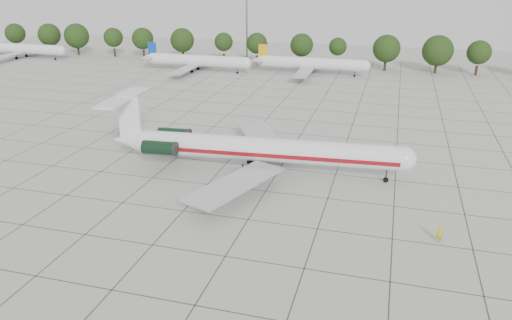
# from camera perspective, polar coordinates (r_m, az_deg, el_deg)

# --- Properties ---
(ground) EXTENTS (260.00, 260.00, 0.00)m
(ground) POSITION_cam_1_polar(r_m,az_deg,el_deg) (64.26, 1.11, -3.59)
(ground) COLOR #AFAFA8
(ground) RESTS_ON ground
(apron_joints) EXTENTS (170.00, 170.00, 0.02)m
(apron_joints) POSITION_cam_1_polar(r_m,az_deg,el_deg) (77.76, 3.91, 0.93)
(apron_joints) COLOR #383838
(apron_joints) RESTS_ON ground
(main_airliner) EXTENTS (42.70, 33.47, 10.01)m
(main_airliner) POSITION_cam_1_polar(r_m,az_deg,el_deg) (68.82, -0.56, 1.34)
(main_airliner) COLOR silver
(main_airliner) RESTS_ON ground
(ground_crew) EXTENTS (0.81, 0.67, 1.91)m
(ground_crew) POSITION_cam_1_polar(r_m,az_deg,el_deg) (56.01, 20.21, -7.93)
(ground_crew) COLOR #C7B40B
(ground_crew) RESTS_ON ground
(bg_airliner_a) EXTENTS (28.24, 27.20, 7.40)m
(bg_airliner_a) POSITION_cam_1_polar(r_m,az_deg,el_deg) (174.12, -25.14, 11.43)
(bg_airliner_a) COLOR silver
(bg_airliner_a) RESTS_ON ground
(bg_airliner_b) EXTENTS (28.24, 27.20, 7.40)m
(bg_airliner_b) POSITION_cam_1_polar(r_m,az_deg,el_deg) (138.75, -6.73, 11.19)
(bg_airliner_b) COLOR silver
(bg_airliner_b) RESTS_ON ground
(bg_airliner_c) EXTENTS (28.24, 27.20, 7.40)m
(bg_airliner_c) POSITION_cam_1_polar(r_m,az_deg,el_deg) (134.62, 6.35, 10.90)
(bg_airliner_c) COLOR silver
(bg_airliner_c) RESTS_ON ground
(tree_line) EXTENTS (249.86, 8.44, 10.22)m
(tree_line) POSITION_cam_1_polar(r_m,az_deg,el_deg) (145.37, 5.25, 12.94)
(tree_line) COLOR #332114
(tree_line) RESTS_ON ground
(floodlight_mast) EXTENTS (1.60, 1.60, 25.45)m
(floodlight_mast) POSITION_cam_1_polar(r_m,az_deg,el_deg) (155.48, -1.07, 16.65)
(floodlight_mast) COLOR slate
(floodlight_mast) RESTS_ON ground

